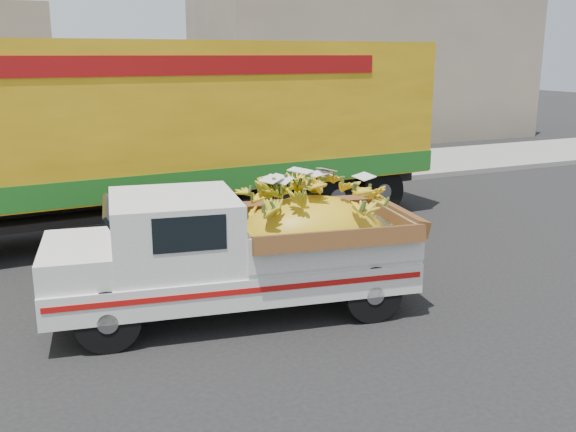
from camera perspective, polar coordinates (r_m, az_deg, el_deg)
name	(u,v)px	position (r m, az deg, el deg)	size (l,w,h in m)	color
ground	(83,322)	(9.29, -17.72, -8.97)	(100.00, 100.00, 0.00)	black
curb	(43,212)	(15.54, -20.98, 0.33)	(60.00, 0.25, 0.15)	gray
sidewalk	(36,194)	(17.59, -21.52, 1.80)	(60.00, 4.00, 0.14)	gray
building_right	(366,67)	(28.35, 6.95, 13.01)	(14.00, 6.00, 6.00)	gray
pickup_truck	(259,247)	(8.95, -2.58, -2.81)	(5.18, 2.59, 1.74)	black
semi_trailer	(160,128)	(13.12, -11.27, 7.69)	(12.04, 3.12, 3.80)	black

